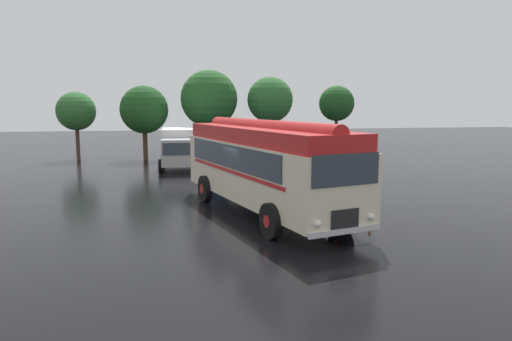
{
  "coord_description": "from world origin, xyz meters",
  "views": [
    {
      "loc": [
        -3.2,
        -16.74,
        3.99
      ],
      "look_at": [
        0.25,
        1.14,
        1.4
      ],
      "focal_mm": 32.0,
      "sensor_mm": 36.0,
      "label": 1
    }
  ],
  "objects_px": {
    "car_mid_left": "(256,154)",
    "traffic_cone": "(370,215)",
    "car_near_left": "(214,155)",
    "vintage_bus": "(264,163)",
    "box_van": "(178,147)"
  },
  "relations": [
    {
      "from": "vintage_bus",
      "to": "car_mid_left",
      "type": "bearing_deg",
      "value": 80.28
    },
    {
      "from": "car_mid_left",
      "to": "car_near_left",
      "type": "bearing_deg",
      "value": 176.8
    },
    {
      "from": "car_mid_left",
      "to": "traffic_cone",
      "type": "height_order",
      "value": "car_mid_left"
    },
    {
      "from": "box_van",
      "to": "car_near_left",
      "type": "bearing_deg",
      "value": -15.36
    },
    {
      "from": "car_near_left",
      "to": "car_mid_left",
      "type": "height_order",
      "value": "same"
    },
    {
      "from": "traffic_cone",
      "to": "box_van",
      "type": "bearing_deg",
      "value": 111.34
    },
    {
      "from": "car_mid_left",
      "to": "box_van",
      "type": "relative_size",
      "value": 0.75
    },
    {
      "from": "car_near_left",
      "to": "vintage_bus",
      "type": "bearing_deg",
      "value": -87.5
    },
    {
      "from": "car_near_left",
      "to": "box_van",
      "type": "xyz_separation_m",
      "value": [
        -2.28,
        0.63,
        0.52
      ]
    },
    {
      "from": "box_van",
      "to": "traffic_cone",
      "type": "relative_size",
      "value": 10.58
    },
    {
      "from": "vintage_bus",
      "to": "traffic_cone",
      "type": "height_order",
      "value": "vintage_bus"
    },
    {
      "from": "car_near_left",
      "to": "traffic_cone",
      "type": "bearing_deg",
      "value": -75.65
    },
    {
      "from": "car_near_left",
      "to": "car_mid_left",
      "type": "distance_m",
      "value": 2.76
    },
    {
      "from": "traffic_cone",
      "to": "vintage_bus",
      "type": "bearing_deg",
      "value": 147.15
    },
    {
      "from": "car_near_left",
      "to": "car_mid_left",
      "type": "xyz_separation_m",
      "value": [
        2.75,
        -0.15,
        0.0
      ]
    }
  ]
}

